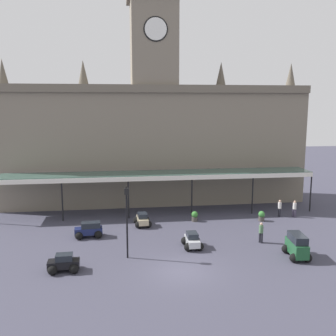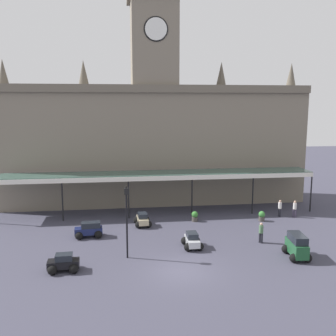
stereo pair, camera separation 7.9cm
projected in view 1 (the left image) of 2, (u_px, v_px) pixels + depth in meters
name	position (u px, v px, depth m)	size (l,w,h in m)	color
ground_plane	(182.00, 271.00, 25.26)	(140.00, 140.00, 0.00)	#3F3E4E
station_building	(154.00, 134.00, 42.18)	(33.15, 5.58, 22.66)	slate
entrance_canopy	(159.00, 174.00, 37.98)	(31.15, 3.26, 4.18)	#38564C
car_silver_sedan	(192.00, 241.00, 29.39)	(1.53, 2.05, 1.19)	#B2B5BA
car_green_van	(297.00, 247.00, 27.42)	(1.76, 2.48, 1.77)	#1E512D
car_navy_estate	(89.00, 231.00, 31.67)	(2.32, 1.67, 1.27)	#19214C
car_black_sedan	(64.00, 264.00, 25.21)	(2.08, 1.56, 1.19)	black
car_beige_sedan	(142.00, 220.00, 34.68)	(1.61, 2.11, 1.19)	tan
pedestrian_beside_cars	(261.00, 232.00, 30.35)	(0.34, 0.37, 1.67)	black
pedestrian_crossing_forecourt	(294.00, 208.00, 37.23)	(0.34, 0.34, 1.67)	#3F384C
pedestrian_near_entrance	(280.00, 208.00, 37.45)	(0.34, 0.39, 1.67)	black
victorian_lamppost	(127.00, 214.00, 26.97)	(0.30, 0.30, 5.27)	black
planter_forecourt_centre	(195.00, 216.00, 36.00)	(0.60, 0.60, 0.96)	#47423D
planter_near_kerb	(262.00, 216.00, 36.08)	(0.60, 0.60, 0.96)	#47423D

